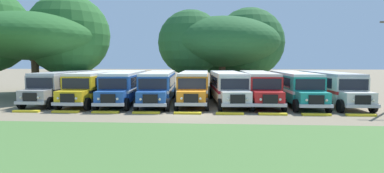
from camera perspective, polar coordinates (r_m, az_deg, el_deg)
The scene contains 22 objects.
ground_plane at distance 22.99m, azimuth -0.72°, elevation -4.90°, with size 220.00×220.00×0.00m, color #84755B.
foreground_grass_strip at distance 13.73m, azimuth -3.92°, elevation -11.64°, with size 80.00×11.43×0.01m, color #4C7538.
parked_bus_slot_0 at distance 31.84m, azimuth -22.40°, elevation 0.33°, with size 2.70×10.84×2.82m.
parked_bus_slot_1 at distance 30.15m, azimuth -17.14°, elevation 0.25°, with size 2.82×10.86×2.82m.
parked_bus_slot_2 at distance 29.22m, azimuth -12.25°, elevation 0.21°, with size 3.24×10.92×2.82m.
parked_bus_slot_3 at distance 28.50m, azimuth -6.15°, elevation 0.18°, with size 3.27×10.93×2.82m.
parked_bus_slot_4 at distance 28.67m, azimuth 0.46°, elevation 0.24°, with size 2.80×10.85×2.82m.
parked_bus_slot_5 at distance 28.45m, azimuth 6.52°, elevation 0.17°, with size 3.48×10.96×2.82m.
parked_bus_slot_6 at distance 28.84m, azimuth 12.08°, elevation 0.16°, with size 2.78×10.85×2.82m.
parked_bus_slot_7 at distance 29.30m, azimuth 18.29°, elevation 0.09°, with size 2.86×10.86×2.82m.
parked_bus_slot_8 at distance 30.39m, azimuth 24.03°, elevation 0.07°, with size 3.05×10.89×2.82m.
curb_wheelstop_0 at distance 26.42m, azimuth -28.22°, elevation -4.04°, with size 2.00×0.36×0.15m, color yellow.
curb_wheelstop_1 at distance 24.95m, azimuth -22.26°, elevation -4.31°, with size 2.00×0.36×0.15m, color yellow.
curb_wheelstop_2 at distance 23.78m, azimuth -15.64°, elevation -4.57°, with size 2.00×0.36×0.15m, color yellow.
curb_wheelstop_3 at distance 22.95m, azimuth -8.43°, elevation -4.78°, with size 2.00×0.36×0.15m, color yellow.
curb_wheelstop_4 at distance 22.51m, azimuth -0.81°, elevation -4.91°, with size 2.00×0.36×0.15m, color yellow.
curb_wheelstop_5 at distance 22.47m, azimuth 6.97°, elevation -4.97°, with size 2.00×0.36×0.15m, color yellow.
curb_wheelstop_6 at distance 22.84m, azimuth 14.64°, elevation -4.93°, with size 2.00×0.36×0.15m, color yellow.
curb_wheelstop_7 at distance 23.61m, azimuth 21.94°, elevation -4.81°, with size 2.00×0.36×0.15m, color yellow.
curb_wheelstop_8 at distance 24.72m, azimuth 28.68°, elevation -4.63°, with size 2.00×0.36×0.15m, color yellow.
broad_shade_tree at distance 41.99m, azimuth 5.84°, elevation 7.95°, with size 16.65×14.70×10.96m.
secondary_tree at distance 38.76m, azimuth -27.09°, elevation 8.43°, with size 16.79×14.93×11.58m.
Camera 1 is at (1.79, -22.58, 3.91)m, focal length 28.95 mm.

